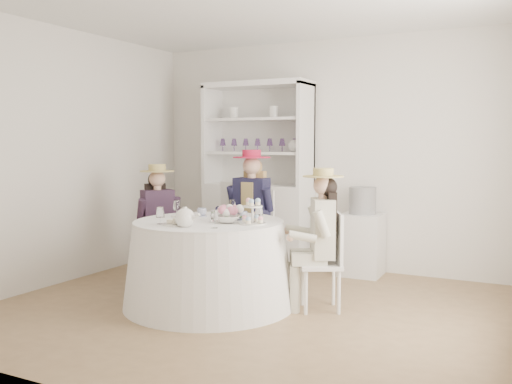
% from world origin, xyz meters
% --- Properties ---
extents(ground, '(4.50, 4.50, 0.00)m').
position_xyz_m(ground, '(0.00, 0.00, 0.00)').
color(ground, brown).
rests_on(ground, ground).
extents(ceiling, '(4.50, 4.50, 0.00)m').
position_xyz_m(ceiling, '(0.00, 0.00, 2.70)').
color(ceiling, white).
rests_on(ceiling, wall_back).
extents(wall_back, '(4.50, 0.00, 4.50)m').
position_xyz_m(wall_back, '(0.00, 2.00, 1.35)').
color(wall_back, silver).
rests_on(wall_back, ground).
extents(wall_front, '(4.50, 0.00, 4.50)m').
position_xyz_m(wall_front, '(0.00, -2.00, 1.35)').
color(wall_front, silver).
rests_on(wall_front, ground).
extents(wall_left, '(0.00, 4.50, 4.50)m').
position_xyz_m(wall_left, '(-2.25, 0.00, 1.35)').
color(wall_left, silver).
rests_on(wall_left, ground).
extents(tea_table, '(1.56, 1.56, 0.78)m').
position_xyz_m(tea_table, '(-0.40, -0.06, 0.39)').
color(tea_table, white).
rests_on(tea_table, ground).
extents(hutch, '(1.48, 0.93, 2.22)m').
position_xyz_m(hutch, '(-0.83, 1.77, 0.79)').
color(hutch, silver).
rests_on(hutch, ground).
extents(side_table, '(0.46, 0.46, 0.69)m').
position_xyz_m(side_table, '(0.49, 1.75, 0.35)').
color(side_table, silver).
rests_on(side_table, ground).
extents(hatbox, '(0.39, 0.39, 0.30)m').
position_xyz_m(hatbox, '(0.49, 1.75, 0.84)').
color(hatbox, black).
rests_on(hatbox, side_table).
extents(guest_left, '(0.54, 0.51, 1.27)m').
position_xyz_m(guest_left, '(-1.30, 0.39, 0.71)').
color(guest_left, silver).
rests_on(guest_left, ground).
extents(guest_mid, '(0.51, 0.53, 1.42)m').
position_xyz_m(guest_mid, '(-0.50, 0.95, 0.80)').
color(guest_mid, silver).
rests_on(guest_mid, ground).
extents(guest_right, '(0.54, 0.49, 1.27)m').
position_xyz_m(guest_right, '(0.55, 0.27, 0.72)').
color(guest_right, silver).
rests_on(guest_right, ground).
extents(spare_chair, '(0.53, 0.53, 1.04)m').
position_xyz_m(spare_chair, '(-0.84, 1.34, 0.56)').
color(spare_chair, silver).
rests_on(spare_chair, ground).
extents(teacup_a, '(0.11, 0.11, 0.07)m').
position_xyz_m(teacup_a, '(-0.62, 0.16, 0.82)').
color(teacup_a, white).
rests_on(teacup_a, tea_table).
extents(teacup_b, '(0.08, 0.08, 0.07)m').
position_xyz_m(teacup_b, '(-0.32, 0.24, 0.82)').
color(teacup_b, white).
rests_on(teacup_b, tea_table).
extents(teacup_c, '(0.11, 0.11, 0.07)m').
position_xyz_m(teacup_c, '(-0.14, 0.10, 0.82)').
color(teacup_c, white).
rests_on(teacup_c, tea_table).
extents(flower_bowl, '(0.29, 0.29, 0.06)m').
position_xyz_m(flower_bowl, '(-0.18, -0.11, 0.81)').
color(flower_bowl, white).
rests_on(flower_bowl, tea_table).
extents(flower_arrangement, '(0.20, 0.20, 0.08)m').
position_xyz_m(flower_arrangement, '(-0.19, -0.05, 0.88)').
color(flower_arrangement, '#D96C8C').
rests_on(flower_arrangement, tea_table).
extents(table_teapot, '(0.24, 0.17, 0.18)m').
position_xyz_m(table_teapot, '(-0.38, -0.47, 0.86)').
color(table_teapot, white).
rests_on(table_teapot, tea_table).
extents(sandwich_plate, '(0.25, 0.25, 0.06)m').
position_xyz_m(sandwich_plate, '(-0.51, -0.41, 0.80)').
color(sandwich_plate, white).
rests_on(sandwich_plate, tea_table).
extents(cupcake_stand, '(0.23, 0.23, 0.22)m').
position_xyz_m(cupcake_stand, '(0.06, -0.07, 0.86)').
color(cupcake_stand, white).
rests_on(cupcake_stand, tea_table).
extents(stemware_set, '(0.96, 0.92, 0.15)m').
position_xyz_m(stemware_set, '(-0.40, -0.06, 0.86)').
color(stemware_set, white).
rests_on(stemware_set, tea_table).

